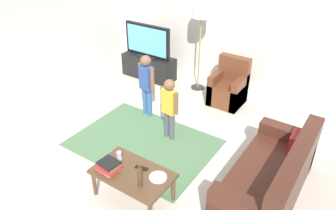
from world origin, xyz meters
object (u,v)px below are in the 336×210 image
(tv_stand, at_px, (149,67))
(child_center, at_px, (169,104))
(tv_remote, at_px, (142,168))
(bottle, at_px, (140,177))
(tv, at_px, (147,41))
(floor_lamp, at_px, (201,15))
(coffee_table, at_px, (133,175))
(armchair, at_px, (229,88))
(child_near_tv, at_px, (146,80))
(couch, at_px, (273,180))
(book_stack, at_px, (109,166))
(plate, at_px, (158,177))
(soda_can, at_px, (119,156))

(tv_stand, bearing_deg, child_center, -45.06)
(tv_remote, bearing_deg, bottle, -68.10)
(tv, relative_size, floor_lamp, 0.62)
(coffee_table, bearing_deg, child_center, 104.38)
(armchair, relative_size, child_near_tv, 0.78)
(child_center, bearing_deg, bottle, -68.91)
(tv, bearing_deg, floor_lamp, 8.43)
(armchair, distance_m, coffee_table, 2.95)
(tv, xyz_separation_m, couch, (3.46, -1.98, -0.56))
(book_stack, bearing_deg, child_center, 92.62)
(tv, relative_size, book_stack, 3.82)
(book_stack, relative_size, tv_remote, 1.70)
(book_stack, relative_size, bottle, 0.93)
(plate, bearing_deg, soda_can, 180.00)
(tv_stand, xyz_separation_m, book_stack, (1.71, -3.12, 0.24))
(armchair, bearing_deg, child_center, -100.78)
(floor_lamp, relative_size, bottle, 5.72)
(tv_remote, bearing_deg, coffee_table, -126.03)
(book_stack, xyz_separation_m, bottle, (0.50, 0.01, 0.07))
(child_center, distance_m, tv_remote, 1.30)
(child_near_tv, xyz_separation_m, bottle, (1.29, -1.83, -0.15))
(tv_stand, relative_size, book_stack, 4.16)
(child_center, xyz_separation_m, bottle, (0.56, -1.46, -0.09))
(armchair, distance_m, plate, 2.88)
(couch, height_order, coffee_table, couch)
(soda_can, bearing_deg, couch, 26.56)
(tv_stand, distance_m, bottle, 3.82)
(coffee_table, bearing_deg, tv_remote, 67.38)
(child_near_tv, bearing_deg, plate, -49.25)
(soda_can, distance_m, plate, 0.62)
(child_near_tv, relative_size, plate, 5.26)
(floor_lamp, relative_size, coffee_table, 1.78)
(book_stack, bearing_deg, tv, 118.90)
(tv_stand, distance_m, tv_remote, 3.52)
(tv, bearing_deg, bottle, -54.45)
(armchair, xyz_separation_m, plate, (0.36, -2.85, 0.13))
(soda_can, bearing_deg, armchair, 84.76)
(armchair, bearing_deg, soda_can, -95.24)
(coffee_table, bearing_deg, tv_stand, 123.61)
(soda_can, bearing_deg, child_near_tv, 115.50)
(couch, height_order, child_center, child_center)
(book_stack, relative_size, plate, 1.31)
(bottle, bearing_deg, child_center, 111.09)
(armchair, relative_size, child_center, 0.85)
(tv_stand, bearing_deg, floor_lamp, 7.42)
(tv, bearing_deg, soda_can, -59.54)
(tv_stand, relative_size, bottle, 3.85)
(couch, bearing_deg, tv, 150.23)
(book_stack, bearing_deg, soda_can, 95.75)
(tv_stand, xyz_separation_m, plate, (2.31, -2.89, 0.18))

